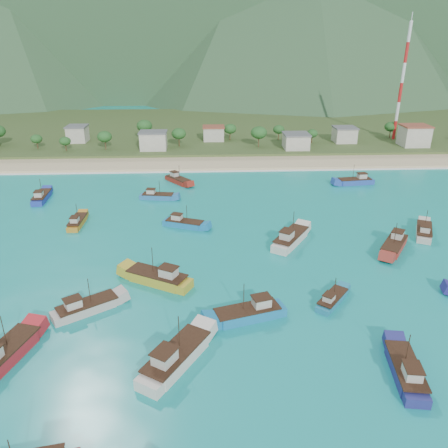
{
  "coord_description": "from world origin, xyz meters",
  "views": [
    {
      "loc": [
        -9.58,
        -70.58,
        41.21
      ],
      "look_at": [
        -5.36,
        18.0,
        3.0
      ],
      "focal_mm": 35.0,
      "sensor_mm": 36.0,
      "label": 1
    }
  ],
  "objects_px": {
    "boat_25": "(291,239)",
    "boat_26": "(86,308)",
    "boat_7": "(158,278)",
    "radio_tower": "(402,83)",
    "boat_24": "(406,372)",
    "boat_15": "(424,232)",
    "boat_4": "(355,182)",
    "boat_10": "(157,197)",
    "boat_19": "(184,224)",
    "boat_13": "(42,197)",
    "boat_14": "(332,300)",
    "boat_12": "(176,358)",
    "boat_2": "(249,314)",
    "boat_0": "(394,246)",
    "boat_6": "(4,356)",
    "boat_1": "(77,222)",
    "boat_8": "(178,180)"
  },
  "relations": [
    {
      "from": "radio_tower",
      "to": "boat_15",
      "type": "xyz_separation_m",
      "value": [
        -30.39,
        -91.36,
        -23.45
      ]
    },
    {
      "from": "boat_14",
      "to": "boat_15",
      "type": "bearing_deg",
      "value": 82.15
    },
    {
      "from": "radio_tower",
      "to": "boat_10",
      "type": "distance_m",
      "value": 115.33
    },
    {
      "from": "boat_6",
      "to": "boat_25",
      "type": "xyz_separation_m",
      "value": [
        46.31,
        35.35,
        0.03
      ]
    },
    {
      "from": "boat_25",
      "to": "boat_26",
      "type": "distance_m",
      "value": 44.82
    },
    {
      "from": "boat_7",
      "to": "boat_8",
      "type": "xyz_separation_m",
      "value": [
        0.66,
        59.3,
        -0.25
      ]
    },
    {
      "from": "boat_6",
      "to": "boat_10",
      "type": "bearing_deg",
      "value": 93.84
    },
    {
      "from": "boat_4",
      "to": "boat_10",
      "type": "bearing_deg",
      "value": 93.09
    },
    {
      "from": "boat_24",
      "to": "boat_25",
      "type": "height_order",
      "value": "boat_25"
    },
    {
      "from": "boat_1",
      "to": "boat_2",
      "type": "distance_m",
      "value": 53.86
    },
    {
      "from": "boat_15",
      "to": "boat_12",
      "type": "bearing_deg",
      "value": -118.16
    },
    {
      "from": "boat_1",
      "to": "boat_19",
      "type": "distance_m",
      "value": 25.45
    },
    {
      "from": "boat_2",
      "to": "boat_24",
      "type": "relative_size",
      "value": 1.08
    },
    {
      "from": "boat_12",
      "to": "boat_15",
      "type": "relative_size",
      "value": 1.22
    },
    {
      "from": "boat_2",
      "to": "boat_10",
      "type": "xyz_separation_m",
      "value": [
        -19.62,
        56.51,
        -0.24
      ]
    },
    {
      "from": "boat_1",
      "to": "boat_13",
      "type": "xyz_separation_m",
      "value": [
        -14.24,
        17.88,
        0.14
      ]
    },
    {
      "from": "boat_0",
      "to": "boat_24",
      "type": "relative_size",
      "value": 1.0
    },
    {
      "from": "boat_12",
      "to": "boat_0",
      "type": "bearing_deg",
      "value": 69.01
    },
    {
      "from": "boat_4",
      "to": "boat_25",
      "type": "relative_size",
      "value": 0.9
    },
    {
      "from": "boat_12",
      "to": "boat_13",
      "type": "bearing_deg",
      "value": 152.99
    },
    {
      "from": "boat_0",
      "to": "boat_2",
      "type": "relative_size",
      "value": 0.93
    },
    {
      "from": "boat_6",
      "to": "boat_12",
      "type": "distance_m",
      "value": 23.64
    },
    {
      "from": "boat_0",
      "to": "boat_15",
      "type": "distance_m",
      "value": 11.82
    },
    {
      "from": "boat_0",
      "to": "boat_15",
      "type": "relative_size",
      "value": 1.06
    },
    {
      "from": "radio_tower",
      "to": "boat_4",
      "type": "relative_size",
      "value": 3.99
    },
    {
      "from": "boat_0",
      "to": "boat_10",
      "type": "relative_size",
      "value": 1.16
    },
    {
      "from": "boat_13",
      "to": "boat_15",
      "type": "height_order",
      "value": "boat_13"
    },
    {
      "from": "boat_1",
      "to": "boat_13",
      "type": "relative_size",
      "value": 0.86
    },
    {
      "from": "boat_1",
      "to": "boat_26",
      "type": "height_order",
      "value": "boat_26"
    },
    {
      "from": "boat_10",
      "to": "boat_2",
      "type": "bearing_deg",
      "value": 27.59
    },
    {
      "from": "boat_7",
      "to": "boat_25",
      "type": "xyz_separation_m",
      "value": [
        27.06,
        15.43,
        0.01
      ]
    },
    {
      "from": "boat_13",
      "to": "boat_14",
      "type": "relative_size",
      "value": 1.35
    },
    {
      "from": "boat_2",
      "to": "boat_6",
      "type": "xyz_separation_m",
      "value": [
        -34.53,
        -8.41,
        0.07
      ]
    },
    {
      "from": "boat_10",
      "to": "boat_24",
      "type": "distance_m",
      "value": 80.38
    },
    {
      "from": "radio_tower",
      "to": "boat_24",
      "type": "xyz_separation_m",
      "value": [
        -53.68,
        -134.89,
        -23.38
      ]
    },
    {
      "from": "boat_7",
      "to": "boat_26",
      "type": "bearing_deg",
      "value": 156.68
    },
    {
      "from": "radio_tower",
      "to": "boat_1",
      "type": "xyz_separation_m",
      "value": [
        -109.89,
        -81.85,
        -23.57
      ]
    },
    {
      "from": "boat_0",
      "to": "boat_4",
      "type": "relative_size",
      "value": 0.99
    },
    {
      "from": "boat_1",
      "to": "boat_4",
      "type": "bearing_deg",
      "value": 20.71
    },
    {
      "from": "boat_19",
      "to": "boat_25",
      "type": "bearing_deg",
      "value": 88.31
    },
    {
      "from": "boat_10",
      "to": "boat_7",
      "type": "bearing_deg",
      "value": 13.96
    },
    {
      "from": "boat_6",
      "to": "boat_13",
      "type": "distance_m",
      "value": 67.6
    },
    {
      "from": "boat_15",
      "to": "boat_19",
      "type": "xyz_separation_m",
      "value": [
        -54.15,
        7.32,
        -0.05
      ]
    },
    {
      "from": "boat_0",
      "to": "boat_19",
      "type": "height_order",
      "value": "boat_0"
    },
    {
      "from": "boat_25",
      "to": "boat_26",
      "type": "bearing_deg",
      "value": -114.3
    },
    {
      "from": "boat_1",
      "to": "boat_2",
      "type": "relative_size",
      "value": 0.76
    },
    {
      "from": "boat_15",
      "to": "boat_26",
      "type": "bearing_deg",
      "value": -133.53
    },
    {
      "from": "boat_10",
      "to": "boat_15",
      "type": "height_order",
      "value": "boat_15"
    },
    {
      "from": "boat_25",
      "to": "boat_7",
      "type": "bearing_deg",
      "value": -116.85
    },
    {
      "from": "boat_12",
      "to": "boat_6",
      "type": "bearing_deg",
      "value": -151.87
    }
  ]
}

